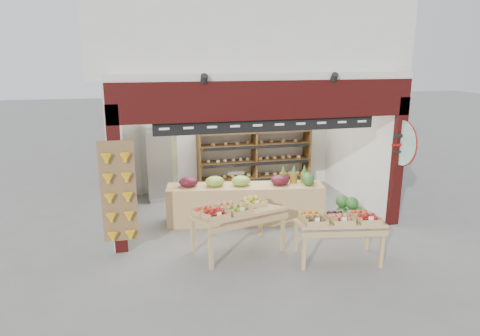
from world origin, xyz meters
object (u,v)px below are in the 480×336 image
object	(u,v)px
display_table_right	(339,220)
watermelon_pile	(351,212)
refrigerator	(159,162)
display_table_left	(232,212)
back_shelving	(254,146)
mid_counter	(245,202)
cardboard_stack	(200,206)

from	to	relation	value
display_table_right	watermelon_pile	world-z (taller)	display_table_right
refrigerator	display_table_left	world-z (taller)	refrigerator
back_shelving	mid_counter	bearing A→B (deg)	-110.66
refrigerator	display_table_right	bearing A→B (deg)	-69.55
display_table_left	watermelon_pile	bearing A→B (deg)	17.54
back_shelving	display_table_right	xyz separation A→B (m)	(0.29, -4.23, -0.45)
display_table_left	refrigerator	bearing A→B (deg)	107.31
back_shelving	refrigerator	bearing A→B (deg)	-177.34
cardboard_stack	mid_counter	bearing A→B (deg)	-31.83
cardboard_stack	refrigerator	bearing A→B (deg)	116.66
back_shelving	refrigerator	xyz separation A→B (m)	(-2.46, -0.11, -0.25)
display_table_right	watermelon_pile	bearing A→B (deg)	55.22
cardboard_stack	display_table_right	distance (m)	3.31
back_shelving	mid_counter	distance (m)	2.44
mid_counter	watermelon_pile	xyz separation A→B (m)	(2.23, -0.45, -0.25)
mid_counter	display_table_left	world-z (taller)	mid_counter
refrigerator	display_table_left	distance (m)	3.57
display_table_left	mid_counter	bearing A→B (deg)	66.67
refrigerator	display_table_left	size ratio (longest dim) A/B	1.07
back_shelving	display_table_right	size ratio (longest dim) A/B	1.93
back_shelving	cardboard_stack	distance (m)	2.53
back_shelving	display_table_left	size ratio (longest dim) A/B	1.73
refrigerator	display_table_left	bearing A→B (deg)	-85.96
back_shelving	display_table_right	bearing A→B (deg)	-86.05
back_shelving	display_table_left	bearing A→B (deg)	-111.69
cardboard_stack	display_table_left	xyz separation A→B (m)	(0.30, -1.88, 0.53)
back_shelving	display_table_left	world-z (taller)	back_shelving
cardboard_stack	display_table_right	xyz separation A→B (m)	(1.99, -2.60, 0.48)
refrigerator	display_table_right	world-z (taller)	refrigerator
cardboard_stack	display_table_left	size ratio (longest dim) A/B	0.60
back_shelving	display_table_left	distance (m)	3.80
refrigerator	back_shelving	bearing A→B (deg)	-10.61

